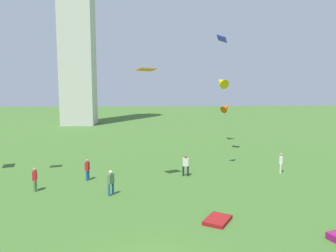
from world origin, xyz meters
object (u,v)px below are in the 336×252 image
(person_5, at_px, (35,178))
(kite_flying_2, at_px, (221,82))
(kite_flying_4, at_px, (222,39))
(person_3, at_px, (111,181))
(person_0, at_px, (281,162))
(kite_flying_5, at_px, (226,107))
(kite_flying_3, at_px, (146,69))
(person_2, at_px, (186,164))
(person_1, at_px, (87,168))
(kite_bundle_0, at_px, (218,220))

(person_5, height_order, kite_flying_2, kite_flying_2)
(kite_flying_2, height_order, kite_flying_4, kite_flying_4)
(person_3, relative_size, person_5, 1.03)
(person_0, bearing_deg, kite_flying_5, 81.54)
(person_3, height_order, kite_flying_5, kite_flying_5)
(person_0, xyz_separation_m, kite_flying_3, (-11.56, -2.68, 7.68))
(kite_flying_3, height_order, kite_flying_5, kite_flying_3)
(person_2, distance_m, kite_flying_3, 8.57)
(person_3, xyz_separation_m, kite_flying_4, (10.28, 12.40, 11.43))
(person_2, distance_m, kite_flying_2, 19.11)
(person_0, relative_size, kite_flying_5, 1.29)
(person_1, distance_m, person_2, 7.97)
(kite_flying_4, relative_size, kite_flying_5, 1.25)
(person_0, distance_m, person_2, 8.38)
(person_2, relative_size, kite_flying_4, 1.05)
(person_2, distance_m, kite_bundle_0, 9.41)
(kite_flying_4, distance_m, kite_bundle_0, 21.52)
(kite_flying_5, bearing_deg, person_2, 86.04)
(person_0, bearing_deg, person_1, 119.84)
(person_2, relative_size, kite_flying_3, 1.11)
(person_1, relative_size, person_5, 1.00)
(person_5, height_order, kite_flying_3, kite_flying_3)
(person_0, xyz_separation_m, kite_flying_5, (-4.22, 2.82, 4.55))
(person_5, bearing_deg, person_0, 93.80)
(kite_flying_2, height_order, kite_flying_5, kite_flying_2)
(person_0, height_order, kite_flying_3, kite_flying_3)
(person_0, height_order, person_1, person_0)
(kite_flying_3, height_order, kite_bundle_0, kite_flying_3)
(person_1, xyz_separation_m, person_5, (-3.21, -2.59, -0.00))
(kite_flying_5, xyz_separation_m, kite_bundle_0, (-3.45, -12.74, -5.43))
(person_5, height_order, kite_flying_5, kite_flying_5)
(person_1, xyz_separation_m, kite_bundle_0, (8.64, -8.63, -0.86))
(person_2, bearing_deg, kite_bundle_0, -75.42)
(kite_flying_5, bearing_deg, kite_bundle_0, 121.49)
(person_5, relative_size, kite_bundle_0, 1.00)
(kite_flying_4, bearing_deg, person_2, 170.25)
(kite_flying_3, xyz_separation_m, kite_bundle_0, (3.89, -7.24, -8.56))
(person_2, bearing_deg, kite_flying_2, 78.47)
(kite_flying_3, relative_size, kite_flying_4, 0.94)
(person_3, height_order, kite_flying_2, kite_flying_2)
(kite_flying_2, distance_m, kite_flying_4, 9.82)
(kite_flying_5, bearing_deg, person_1, 65.43)
(person_0, relative_size, person_1, 1.02)
(kite_flying_4, bearing_deg, person_1, 144.99)
(person_0, bearing_deg, kite_flying_4, 52.51)
(person_2, bearing_deg, kite_flying_4, 69.93)
(person_3, relative_size, kite_flying_5, 1.29)
(person_3, distance_m, kite_flying_3, 8.42)
(person_2, bearing_deg, person_0, 14.29)
(person_1, height_order, kite_flying_5, kite_flying_5)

